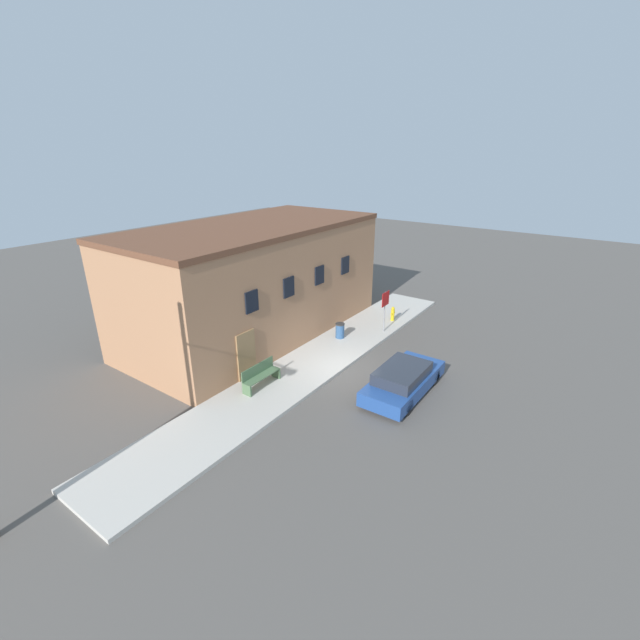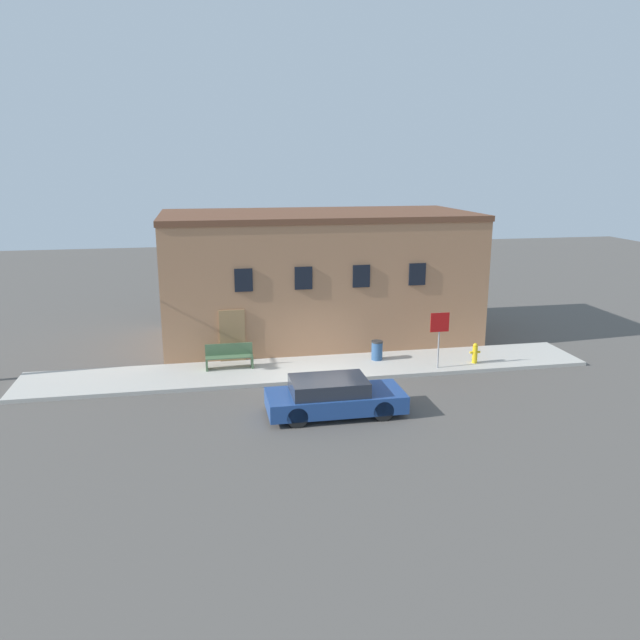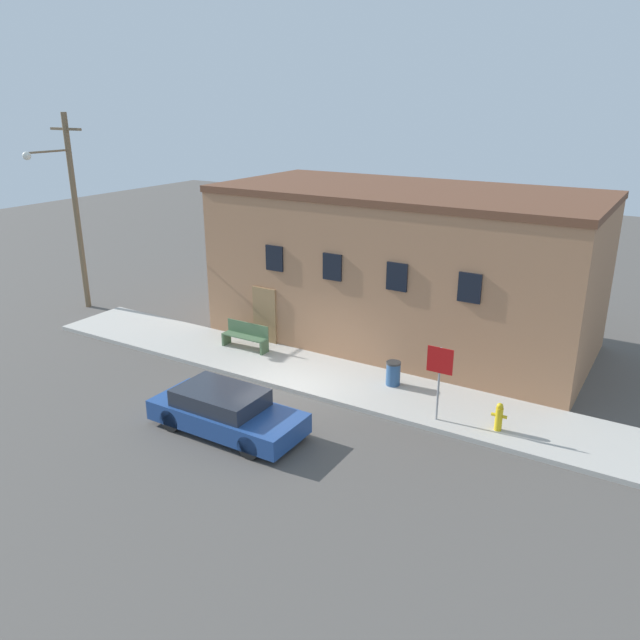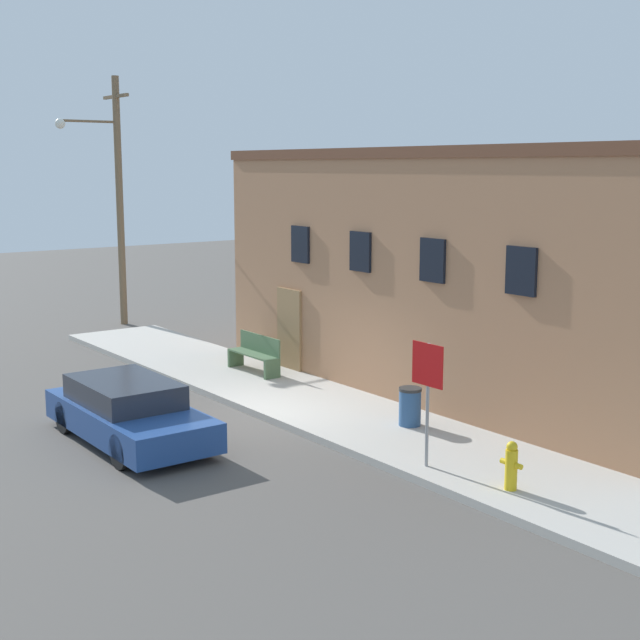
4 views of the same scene
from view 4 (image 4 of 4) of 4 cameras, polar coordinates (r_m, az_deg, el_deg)
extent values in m
plane|color=#56514C|center=(19.03, -4.14, -6.25)|extent=(80.00, 80.00, 0.00)
cube|color=#BCB7AD|center=(19.79, -0.58, -5.37)|extent=(21.43, 2.90, 0.15)
cube|color=#A87551|center=(21.53, 11.26, 2.84)|extent=(13.37, 6.38, 5.43)
cube|color=brown|center=(21.38, 11.51, 10.39)|extent=(13.47, 6.48, 0.24)
cube|color=black|center=(21.95, -1.26, 4.86)|extent=(0.70, 0.08, 0.90)
cube|color=black|center=(20.10, 2.61, 4.40)|extent=(0.70, 0.08, 0.90)
cube|color=black|center=(18.35, 7.23, 3.81)|extent=(0.70, 0.08, 0.90)
cube|color=black|center=(16.75, 12.77, 3.08)|extent=(0.70, 0.08, 0.90)
cube|color=#937047|center=(22.67, -1.97, -0.76)|extent=(1.00, 0.08, 2.20)
cylinder|color=gold|center=(14.72, 12.13, -9.35)|extent=(0.20, 0.20, 0.66)
sphere|color=gold|center=(14.60, 12.19, -7.94)|extent=(0.18, 0.18, 0.18)
cylinder|color=gold|center=(14.78, 11.69, -8.84)|extent=(0.11, 0.09, 0.09)
cylinder|color=gold|center=(14.59, 12.61, -9.13)|extent=(0.11, 0.09, 0.09)
cylinder|color=gray|center=(15.38, 6.90, -5.44)|extent=(0.06, 0.06, 2.16)
cube|color=red|center=(15.19, 6.90, -2.86)|extent=(0.74, 0.02, 0.74)
cube|color=#4C6B47|center=(23.15, -5.42, -2.42)|extent=(0.08, 0.44, 0.44)
cube|color=#4C6B47|center=(21.74, -3.08, -3.19)|extent=(0.08, 0.44, 0.44)
cube|color=#4C6B47|center=(22.39, -4.30, -2.19)|extent=(1.79, 0.44, 0.04)
cube|color=#4C6B47|center=(22.45, -3.87, -1.51)|extent=(1.79, 0.04, 0.45)
cylinder|color=#2D517F|center=(17.92, 5.77, -5.63)|extent=(0.44, 0.44, 0.71)
cylinder|color=#2D2D2D|center=(17.82, 5.80, -4.43)|extent=(0.46, 0.46, 0.06)
cylinder|color=brown|center=(30.38, -12.69, 7.34)|extent=(0.24, 0.24, 8.14)
cylinder|color=brown|center=(30.02, -14.58, 12.21)|extent=(0.08, 1.90, 0.08)
sphere|color=silver|center=(29.67, -16.30, 11.97)|extent=(0.32, 0.32, 0.32)
cube|color=brown|center=(30.44, -12.94, 13.78)|extent=(1.80, 0.10, 0.10)
cylinder|color=black|center=(16.83, -7.68, -7.34)|extent=(0.64, 0.20, 0.64)
cylinder|color=black|center=(16.17, -12.59, -8.20)|extent=(0.64, 0.20, 0.64)
cylinder|color=black|center=(19.13, -11.59, -5.34)|extent=(0.64, 0.20, 0.64)
cylinder|color=black|center=(18.56, -15.99, -6.00)|extent=(0.64, 0.20, 0.64)
cube|color=#23478C|center=(17.61, -12.06, -6.23)|extent=(4.33, 1.76, 0.56)
cube|color=#282D38|center=(17.67, -12.41, -4.48)|extent=(2.38, 1.55, 0.46)
camera|label=1|loc=(29.71, -35.55, 15.41)|focal=24.00mm
camera|label=2|loc=(22.55, -67.61, 10.14)|focal=35.00mm
camera|label=3|loc=(7.94, -81.81, 26.40)|focal=35.00mm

